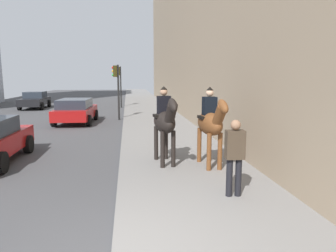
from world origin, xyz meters
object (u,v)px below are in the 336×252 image
at_px(pedestrian_greeting, 235,153).
at_px(traffic_light_far_curb, 120,80).
at_px(traffic_light_near_curb, 117,83).
at_px(mounted_horse_far, 211,123).
at_px(car_far_lane, 35,100).
at_px(mounted_horse_near, 165,121).
at_px(car_near_lane, 76,110).

relative_size(pedestrian_greeting, traffic_light_far_curb, 0.48).
xyz_separation_m(pedestrian_greeting, traffic_light_near_curb, (13.26, 2.93, 1.23)).
relative_size(mounted_horse_far, car_far_lane, 0.56).
xyz_separation_m(mounted_horse_near, car_far_lane, (18.50, 8.97, -0.68)).
bearing_deg(traffic_light_near_curb, car_near_lane, 114.83).
bearing_deg(pedestrian_greeting, mounted_horse_far, 1.88).
xyz_separation_m(mounted_horse_far, traffic_light_far_curb, (18.78, 3.02, 0.99)).
relative_size(mounted_horse_near, pedestrian_greeting, 1.37).
bearing_deg(car_far_lane, mounted_horse_near, 24.60).
xyz_separation_m(car_near_lane, traffic_light_near_curb, (1.10, -2.38, 1.56)).
xyz_separation_m(mounted_horse_near, pedestrian_greeting, (-2.70, -1.19, -0.33)).
bearing_deg(car_far_lane, traffic_light_far_curb, 87.45).
xyz_separation_m(pedestrian_greeting, traffic_light_far_curb, (21.04, 2.94, 1.31)).
bearing_deg(traffic_light_far_curb, pedestrian_greeting, -172.03).
height_order(car_far_lane, traffic_light_far_curb, traffic_light_far_curb).
bearing_deg(car_near_lane, traffic_light_far_curb, -12.12).
bearing_deg(car_far_lane, traffic_light_near_curb, 41.05).
height_order(mounted_horse_near, car_near_lane, mounted_horse_near).
distance_m(mounted_horse_far, car_near_lane, 11.29).
height_order(mounted_horse_near, mounted_horse_far, mounted_horse_near).
bearing_deg(car_far_lane, pedestrian_greeting, 24.35).
height_order(pedestrian_greeting, traffic_light_far_curb, traffic_light_far_curb).
bearing_deg(traffic_light_near_curb, traffic_light_far_curb, 0.08).
bearing_deg(car_far_lane, mounted_horse_far, 27.13).
relative_size(mounted_horse_far, traffic_light_far_curb, 0.65).
bearing_deg(pedestrian_greeting, traffic_light_far_curb, 11.85).
bearing_deg(traffic_light_far_curb, car_far_lane, 88.72).
bearing_deg(car_far_lane, car_near_lane, 26.92).
height_order(mounted_horse_far, traffic_light_far_curb, traffic_light_far_curb).
distance_m(car_near_lane, car_far_lane, 10.26).
relative_size(car_near_lane, traffic_light_far_curb, 1.17).
bearing_deg(traffic_light_far_curb, mounted_horse_near, -174.54).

